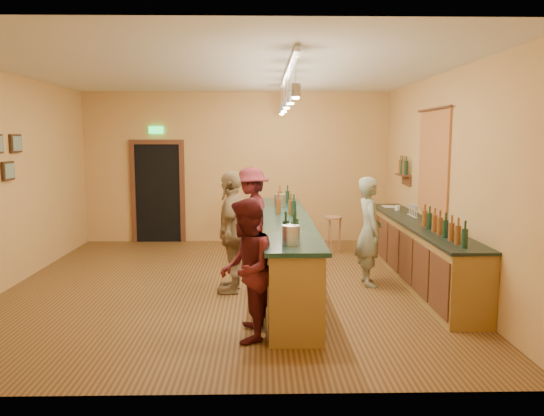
{
  "coord_description": "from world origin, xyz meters",
  "views": [
    {
      "loc": [
        0.52,
        -7.9,
        2.23
      ],
      "look_at": [
        0.68,
        0.2,
        1.16
      ],
      "focal_mm": 35.0,
      "sensor_mm": 36.0,
      "label": 1
    }
  ],
  "objects_px": {
    "bartender": "(369,231)",
    "customer_c": "(252,216)",
    "tasting_bar": "(286,246)",
    "customer_a": "(246,270)",
    "back_counter": "(418,250)",
    "bar_stool": "(333,224)",
    "customer_b": "(232,232)"
  },
  "relations": [
    {
      "from": "bartender",
      "to": "customer_c",
      "type": "bearing_deg",
      "value": 48.71
    },
    {
      "from": "tasting_bar",
      "to": "customer_a",
      "type": "bearing_deg",
      "value": -104.01
    },
    {
      "from": "customer_a",
      "to": "customer_c",
      "type": "distance_m",
      "value": 3.58
    },
    {
      "from": "back_counter",
      "to": "bartender",
      "type": "xyz_separation_m",
      "value": [
        -0.81,
        -0.2,
        0.34
      ]
    },
    {
      "from": "tasting_bar",
      "to": "customer_a",
      "type": "relative_size",
      "value": 3.22
    },
    {
      "from": "tasting_bar",
      "to": "bar_stool",
      "type": "xyz_separation_m",
      "value": [
        1.01,
        2.2,
        -0.02
      ]
    },
    {
      "from": "bar_stool",
      "to": "bartender",
      "type": "bearing_deg",
      "value": -83.69
    },
    {
      "from": "bartender",
      "to": "customer_b",
      "type": "relative_size",
      "value": 0.94
    },
    {
      "from": "tasting_bar",
      "to": "customer_a",
      "type": "distance_m",
      "value": 2.27
    },
    {
      "from": "bartender",
      "to": "tasting_bar",
      "type": "bearing_deg",
      "value": 85.67
    },
    {
      "from": "back_counter",
      "to": "customer_a",
      "type": "distance_m",
      "value": 3.55
    },
    {
      "from": "bartender",
      "to": "customer_b",
      "type": "distance_m",
      "value": 2.09
    },
    {
      "from": "bartender",
      "to": "customer_a",
      "type": "relative_size",
      "value": 1.05
    },
    {
      "from": "customer_a",
      "to": "back_counter",
      "type": "bearing_deg",
      "value": 135.94
    },
    {
      "from": "bartender",
      "to": "customer_a",
      "type": "distance_m",
      "value": 2.83
    },
    {
      "from": "tasting_bar",
      "to": "customer_c",
      "type": "bearing_deg",
      "value": 111.7
    },
    {
      "from": "bartender",
      "to": "customer_b",
      "type": "bearing_deg",
      "value": 94.95
    },
    {
      "from": "back_counter",
      "to": "bartender",
      "type": "distance_m",
      "value": 0.9
    },
    {
      "from": "tasting_bar",
      "to": "bartender",
      "type": "bearing_deg",
      "value": -0.68
    },
    {
      "from": "customer_b",
      "to": "bar_stool",
      "type": "distance_m",
      "value": 3.13
    },
    {
      "from": "customer_b",
      "to": "customer_c",
      "type": "bearing_deg",
      "value": 176.06
    },
    {
      "from": "back_counter",
      "to": "customer_c",
      "type": "bearing_deg",
      "value": 155.45
    },
    {
      "from": "bartender",
      "to": "customer_b",
      "type": "xyz_separation_m",
      "value": [
        -2.06,
        -0.31,
        0.06
      ]
    },
    {
      "from": "bar_stool",
      "to": "customer_a",
      "type": "bearing_deg",
      "value": -109.54
    },
    {
      "from": "bartender",
      "to": "bar_stool",
      "type": "xyz_separation_m",
      "value": [
        -0.25,
        2.22,
        -0.25
      ]
    },
    {
      "from": "customer_c",
      "to": "bar_stool",
      "type": "height_order",
      "value": "customer_c"
    },
    {
      "from": "tasting_bar",
      "to": "bartender",
      "type": "relative_size",
      "value": 3.08
    },
    {
      "from": "customer_a",
      "to": "customer_b",
      "type": "distance_m",
      "value": 1.89
    },
    {
      "from": "tasting_bar",
      "to": "bartender",
      "type": "xyz_separation_m",
      "value": [
        1.26,
        -0.01,
        0.22
      ]
    },
    {
      "from": "bartender",
      "to": "back_counter",
      "type": "bearing_deg",
      "value": -80.12
    },
    {
      "from": "customer_b",
      "to": "customer_a",
      "type": "bearing_deg",
      "value": 12.27
    },
    {
      "from": "back_counter",
      "to": "customer_c",
      "type": "distance_m",
      "value": 2.91
    }
  ]
}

